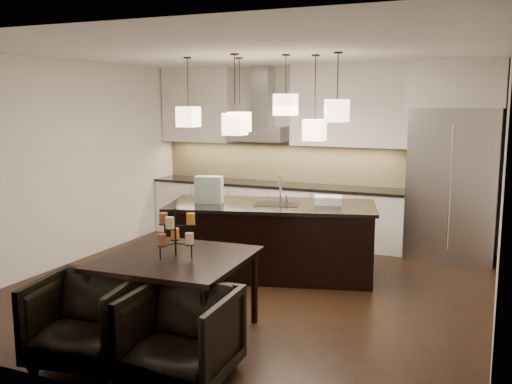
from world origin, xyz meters
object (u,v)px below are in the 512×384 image
at_px(dining_table, 177,296).
at_px(armchair_right, 181,336).
at_px(refrigerator, 452,184).
at_px(island_body, 271,241).
at_px(armchair_left, 85,320).

distance_m(dining_table, armchair_right, 0.92).
height_order(refrigerator, island_body, refrigerator).
relative_size(island_body, dining_table, 1.94).
xyz_separation_m(refrigerator, island_body, (-2.05, -1.79, -0.63)).
bearing_deg(refrigerator, dining_table, -118.56).
distance_m(armchair_left, armchair_right, 0.93).
xyz_separation_m(refrigerator, dining_table, (-2.16, -3.96, -0.68)).
height_order(island_body, armchair_right, island_body).
xyz_separation_m(island_body, armchair_left, (-0.53, -2.99, -0.07)).
height_order(island_body, dining_table, island_body).
bearing_deg(dining_table, island_body, 84.44).
bearing_deg(armchair_right, refrigerator, 67.85).
bearing_deg(dining_table, armchair_left, -120.38).
relative_size(refrigerator, dining_table, 1.63).
relative_size(island_body, armchair_left, 3.03).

